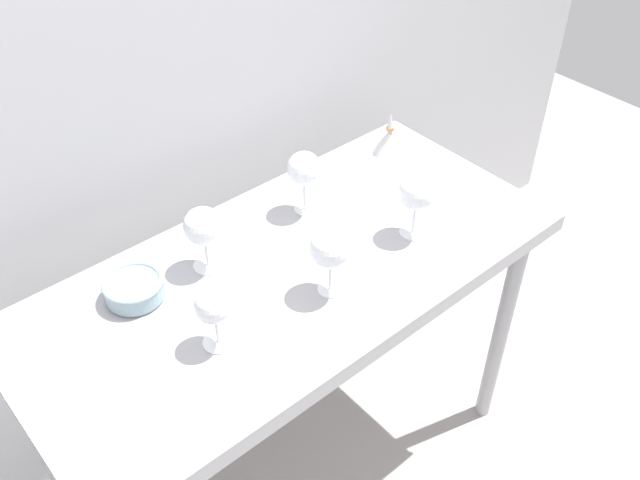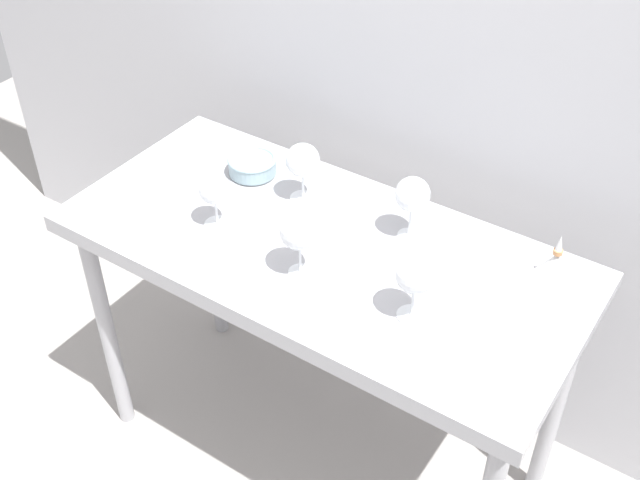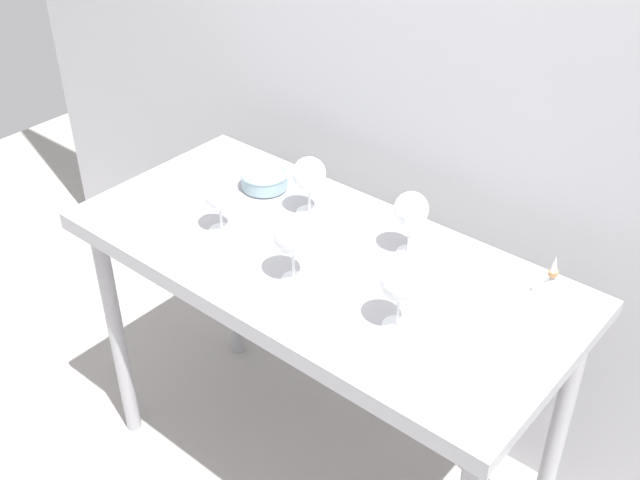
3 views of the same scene
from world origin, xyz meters
TOP-DOWN VIEW (x-y plane):
  - ground_plane at (0.00, 0.00)m, footprint 6.00×6.00m
  - back_wall at (0.00, 0.49)m, footprint 3.80×0.04m
  - steel_counter at (0.00, -0.01)m, footprint 1.40×0.65m
  - wine_glass_far_left at (-0.15, 0.13)m, footprint 0.09×0.09m
  - wine_glass_near_left at (-0.28, -0.09)m, footprint 0.08×0.08m
  - wine_glass_near_right at (0.33, -0.11)m, footprint 0.10×0.10m
  - wine_glass_near_center at (0.02, -0.13)m, footprint 0.10×0.10m
  - wine_glass_far_right at (0.18, 0.15)m, footprint 0.09×0.09m
  - tasting_sheet_upper at (0.33, 0.14)m, footprint 0.27×0.28m
  - tasting_bowl at (-0.35, 0.15)m, footprint 0.14×0.14m
  - decanter_funnel at (0.55, 0.20)m, footprint 0.10×0.10m

SIDE VIEW (x-z plane):
  - ground_plane at x=0.00m, z-range 0.00..0.00m
  - steel_counter at x=0.00m, z-range 0.34..1.24m
  - tasting_sheet_upper at x=0.33m, z-range 0.90..0.90m
  - tasting_bowl at x=-0.35m, z-range 0.90..0.96m
  - decanter_funnel at x=0.55m, z-range 0.87..1.01m
  - wine_glass_near_left at x=-0.28m, z-range 0.93..1.09m
  - wine_glass_far_left at x=-0.15m, z-range 0.94..1.11m
  - wine_glass_near_right at x=0.33m, z-range 0.94..1.12m
  - wine_glass_near_center at x=0.02m, z-range 0.94..1.12m
  - wine_glass_far_right at x=0.18m, z-range 0.94..1.12m
  - back_wall at x=0.00m, z-range 0.00..2.60m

